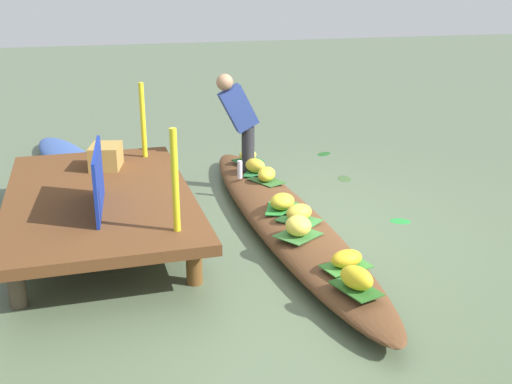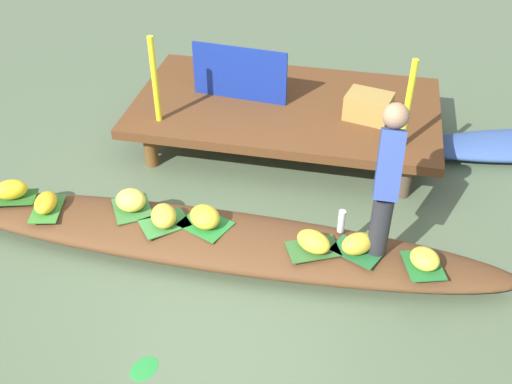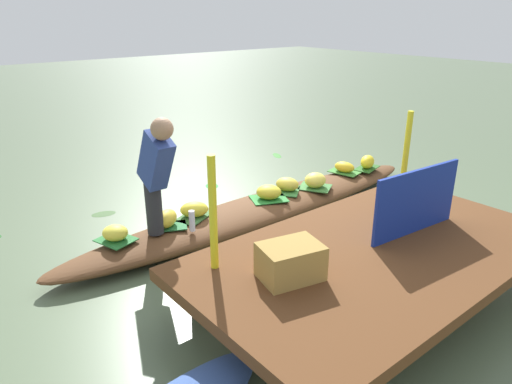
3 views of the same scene
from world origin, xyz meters
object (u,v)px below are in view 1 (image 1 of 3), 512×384
Objects in this scene: banana_bunch_7 at (299,212)px; banana_bunch_2 at (248,155)px; banana_bunch_4 at (298,226)px; banana_bunch_5 at (357,278)px; vendor_boat at (283,218)px; moored_boat at (69,160)px; produce_crate at (106,156)px; banana_bunch_6 at (255,166)px; banana_bunch_3 at (267,174)px; vendor_person at (239,116)px; market_banner at (98,180)px; water_bottle at (240,170)px; banana_bunch_1 at (282,201)px; banana_bunch_0 at (347,259)px.

banana_bunch_2 is at bearing -1.88° from banana_bunch_7.
banana_bunch_4 is 1.11m from banana_bunch_5.
vendor_boat is 1.83× the size of moored_boat.
produce_crate is (1.59, 1.74, 0.27)m from banana_bunch_7.
banana_bunch_6 is 0.62× the size of produce_crate.
banana_bunch_4 is 2.54m from produce_crate.
banana_bunch_3 is 0.81m from vendor_person.
produce_crate is (1.36, -0.13, -0.16)m from market_banner.
banana_bunch_7 is (-2.17, 0.07, 0.01)m from banana_bunch_2.
banana_bunch_6 is at bearing -2.23° from vendor_boat.
moored_boat is 12.94× the size of water_bottle.
market_banner is at bearing 93.49° from banana_bunch_1.
water_bottle is at bearing 2.49° from banana_bunch_4.
banana_bunch_2 is 2.52m from banana_bunch_4.
market_banner is at bearing 174.58° from produce_crate.
banana_bunch_7 is 1.94m from market_banner.
moored_boat is at bearing 46.67° from banana_bunch_3.
produce_crate is (1.94, 1.61, 0.26)m from banana_bunch_4.
moored_boat is 3.10m from banana_bunch_3.
banana_bunch_4 is at bearing 173.25° from banana_bunch_3.
banana_bunch_3 is at bearing -173.58° from banana_bunch_6.
vendor_boat is 1.77m from banana_bunch_2.
banana_bunch_5 is 1.33× the size of water_bottle.
banana_bunch_4 is 0.22× the size of vendor_person.
vendor_person is at bearing 4.40° from banana_bunch_7.
vendor_boat is 1.25m from banana_bunch_6.
banana_bunch_2 is at bearing -72.47° from produce_crate.
banana_bunch_0 is at bearing -178.59° from banana_bunch_7.
banana_bunch_7 is at bearing -21.02° from banana_bunch_4.
banana_bunch_2 is at bearing -3.21° from vendor_boat.
banana_bunch_1 reaches higher than moored_boat.
banana_bunch_3 reaches higher than banana_bunch_2.
banana_bunch_4 reaches higher than banana_bunch_1.
banana_bunch_7 is (-3.41, -2.19, 0.23)m from moored_boat.
market_banner is (0.58, 1.74, 0.42)m from banana_bunch_4.
banana_bunch_3 is 0.67× the size of produce_crate.
banana_bunch_2 is 0.53m from banana_bunch_6.
banana_bunch_2 is 0.24× the size of market_banner.
vendor_person is (1.38, 0.11, 0.81)m from vendor_boat.
banana_bunch_0 is at bearing -179.88° from banana_bunch_6.
banana_bunch_5 is at bearing 177.64° from banana_bunch_7.
banana_bunch_1 reaches higher than banana_bunch_2.
water_bottle reaches higher than banana_bunch_1.
banana_bunch_4 is at bearing 12.31° from banana_bunch_0.
moored_boat is at bearing 51.71° from vendor_person.
produce_crate is at bearing 80.43° from banana_bunch_3.
banana_bunch_6 is at bearing -48.37° from market_banner.
banana_bunch_5 reaches higher than banana_bunch_7.
vendor_person is at bearing 46.03° from banana_bunch_6.
banana_bunch_4 is (-1.64, 0.19, 0.01)m from banana_bunch_3.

